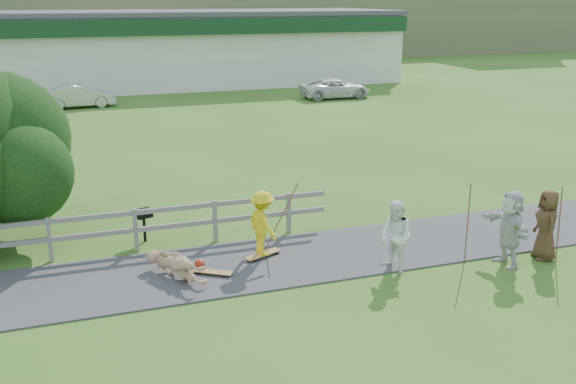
# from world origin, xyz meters

# --- Properties ---
(ground) EXTENTS (260.00, 260.00, 0.00)m
(ground) POSITION_xyz_m (0.00, 0.00, 0.00)
(ground) COLOR #355F1B
(ground) RESTS_ON ground
(path) EXTENTS (34.00, 3.00, 0.04)m
(path) POSITION_xyz_m (0.00, 1.50, 0.02)
(path) COLOR #38383B
(path) RESTS_ON ground
(fence) EXTENTS (15.05, 0.10, 1.10)m
(fence) POSITION_xyz_m (-4.62, 3.30, 0.72)
(fence) COLOR #646058
(fence) RESTS_ON ground
(strip_mall) EXTENTS (32.50, 10.75, 5.10)m
(strip_mall) POSITION_xyz_m (4.00, 34.94, 2.58)
(strip_mall) COLOR beige
(strip_mall) RESTS_ON ground
(skater_rider) EXTENTS (0.81, 1.13, 1.59)m
(skater_rider) POSITION_xyz_m (0.82, 1.81, 0.79)
(skater_rider) COLOR yellow
(skater_rider) RESTS_ON ground
(skater_fallen) EXTENTS (1.78, 1.26, 0.66)m
(skater_fallen) POSITION_xyz_m (-1.35, 1.31, 0.33)
(skater_fallen) COLOR tan
(skater_fallen) RESTS_ON ground
(spectator_a) EXTENTS (0.86, 0.97, 1.67)m
(spectator_a) POSITION_xyz_m (3.48, 0.12, 0.83)
(spectator_a) COLOR white
(spectator_a) RESTS_ON ground
(spectator_c) EXTENTS (0.78, 0.97, 1.72)m
(spectator_c) POSITION_xyz_m (7.21, -0.40, 0.86)
(spectator_c) COLOR #503320
(spectator_c) RESTS_ON ground
(spectator_d) EXTENTS (0.62, 1.71, 1.82)m
(spectator_d) POSITION_xyz_m (6.13, -0.43, 0.91)
(spectator_d) COLOR beige
(spectator_d) RESTS_ON ground
(car_silver) EXTENTS (4.05, 1.75, 1.30)m
(car_silver) POSITION_xyz_m (-2.61, 26.21, 0.65)
(car_silver) COLOR #B5B7BE
(car_silver) RESTS_ON ground
(car_white) EXTENTS (4.38, 2.05, 1.21)m
(car_white) POSITION_xyz_m (12.54, 24.73, 0.61)
(car_white) COLOR silver
(car_white) RESTS_ON ground
(bbq) EXTENTS (0.48, 0.42, 0.87)m
(bbq) POSITION_xyz_m (-1.73, 3.89, 0.43)
(bbq) COLOR black
(bbq) RESTS_ON ground
(longboard_rider) EXTENTS (1.01, 0.62, 0.11)m
(longboard_rider) POSITION_xyz_m (0.82, 1.81, 0.06)
(longboard_rider) COLOR olive
(longboard_rider) RESTS_ON ground
(longboard_fallen) EXTENTS (0.89, 0.69, 0.10)m
(longboard_fallen) POSITION_xyz_m (-0.55, 1.21, 0.05)
(longboard_fallen) COLOR olive
(longboard_fallen) RESTS_ON ground
(helmet) EXTENTS (0.24, 0.24, 0.24)m
(helmet) POSITION_xyz_m (-0.75, 1.66, 0.12)
(helmet) COLOR #A02912
(helmet) RESTS_ON ground
(pole_rider) EXTENTS (0.03, 0.03, 1.92)m
(pole_rider) POSITION_xyz_m (1.42, 2.21, 0.96)
(pole_rider) COLOR brown
(pole_rider) RESTS_ON ground
(pole_spec_left) EXTENTS (0.03, 0.03, 1.98)m
(pole_spec_left) POSITION_xyz_m (5.24, -0.06, 0.99)
(pole_spec_left) COLOR brown
(pole_spec_left) RESTS_ON ground
(pole_spec_right) EXTENTS (0.03, 0.03, 1.90)m
(pole_spec_right) POSITION_xyz_m (7.26, -0.75, 0.95)
(pole_spec_right) COLOR brown
(pole_spec_right) RESTS_ON ground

